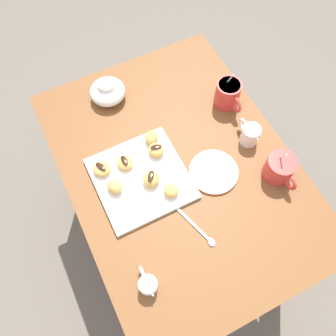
# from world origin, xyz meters

# --- Properties ---
(ground_plane) EXTENTS (8.00, 8.00, 0.00)m
(ground_plane) POSITION_xyz_m (0.00, 0.00, 0.00)
(ground_plane) COLOR #665B51
(dining_table) EXTENTS (0.99, 0.71, 0.75)m
(dining_table) POSITION_xyz_m (0.00, 0.00, 0.60)
(dining_table) COLOR brown
(dining_table) RESTS_ON ground_plane
(pastry_plate_square) EXTENTS (0.28, 0.28, 0.02)m
(pastry_plate_square) POSITION_xyz_m (-0.02, -0.13, 0.76)
(pastry_plate_square) COLOR white
(pastry_plate_square) RESTS_ON dining_table
(coffee_mug_red_left) EXTENTS (0.13, 0.09, 0.15)m
(coffee_mug_red_left) POSITION_xyz_m (-0.16, 0.27, 0.80)
(coffee_mug_red_left) COLOR red
(coffee_mug_red_left) RESTS_ON dining_table
(coffee_mug_red_right) EXTENTS (0.13, 0.09, 0.13)m
(coffee_mug_red_right) POSITION_xyz_m (0.16, 0.27, 0.80)
(coffee_mug_red_right) COLOR red
(coffee_mug_red_right) RESTS_ON dining_table
(cream_pitcher_white) EXTENTS (0.10, 0.06, 0.07)m
(cream_pitcher_white) POSITION_xyz_m (0.01, 0.25, 0.79)
(cream_pitcher_white) COLOR white
(cream_pitcher_white) RESTS_ON dining_table
(ice_cream_bowl) EXTENTS (0.12, 0.12, 0.09)m
(ice_cream_bowl) POSITION_xyz_m (-0.36, -0.10, 0.79)
(ice_cream_bowl) COLOR white
(ice_cream_bowl) RESTS_ON dining_table
(chocolate_sauce_pitcher) EXTENTS (0.09, 0.05, 0.06)m
(chocolate_sauce_pitcher) POSITION_xyz_m (0.29, -0.25, 0.78)
(chocolate_sauce_pitcher) COLOR white
(chocolate_sauce_pitcher) RESTS_ON dining_table
(saucer_coral_left) EXTENTS (0.16, 0.16, 0.01)m
(saucer_coral_left) POSITION_xyz_m (0.07, 0.09, 0.76)
(saucer_coral_left) COLOR #E5704C
(saucer_coral_left) RESTS_ON dining_table
(loose_spoon_near_saucer) EXTENTS (0.16, 0.06, 0.01)m
(loose_spoon_near_saucer) POSITION_xyz_m (0.21, -0.04, 0.75)
(loose_spoon_near_saucer) COLOR silver
(loose_spoon_near_saucer) RESTS_ON dining_table
(beignet_0) EXTENTS (0.05, 0.05, 0.03)m
(beignet_0) POSITION_xyz_m (0.07, -0.07, 0.78)
(beignet_0) COLOR #DBA351
(beignet_0) RESTS_ON pastry_plate_square
(beignet_1) EXTENTS (0.07, 0.08, 0.04)m
(beignet_1) POSITION_xyz_m (0.01, -0.11, 0.79)
(beignet_1) COLOR #DBA351
(beignet_1) RESTS_ON pastry_plate_square
(chocolate_drizzle_1) EXTENTS (0.04, 0.04, 0.00)m
(chocolate_drizzle_1) POSITION_xyz_m (0.01, -0.11, 0.81)
(chocolate_drizzle_1) COLOR black
(chocolate_drizzle_1) RESTS_ON beignet_1
(beignet_2) EXTENTS (0.06, 0.06, 0.04)m
(beignet_2) POSITION_xyz_m (-0.02, -0.22, 0.79)
(beignet_2) COLOR #DBA351
(beignet_2) RESTS_ON pastry_plate_square
(beignet_3) EXTENTS (0.07, 0.06, 0.03)m
(beignet_3) POSITION_xyz_m (-0.08, -0.16, 0.78)
(beignet_3) COLOR #DBA351
(beignet_3) RESTS_ON pastry_plate_square
(chocolate_drizzle_3) EXTENTS (0.04, 0.02, 0.00)m
(chocolate_drizzle_3) POSITION_xyz_m (-0.08, -0.16, 0.80)
(chocolate_drizzle_3) COLOR black
(chocolate_drizzle_3) RESTS_ON beignet_3
(beignet_4) EXTENTS (0.06, 0.05, 0.04)m
(beignet_4) POSITION_xyz_m (-0.08, -0.05, 0.78)
(beignet_4) COLOR #DBA351
(beignet_4) RESTS_ON pastry_plate_square
(chocolate_drizzle_4) EXTENTS (0.03, 0.04, 0.00)m
(chocolate_drizzle_4) POSITION_xyz_m (-0.08, -0.05, 0.80)
(chocolate_drizzle_4) COLOR black
(chocolate_drizzle_4) RESTS_ON beignet_4
(beignet_5) EXTENTS (0.07, 0.06, 0.04)m
(beignet_5) POSITION_xyz_m (-0.12, -0.04, 0.79)
(beignet_5) COLOR #DBA351
(beignet_5) RESTS_ON pastry_plate_square
(beignet_6) EXTENTS (0.08, 0.08, 0.03)m
(beignet_6) POSITION_xyz_m (-0.09, -0.23, 0.78)
(beignet_6) COLOR #DBA351
(beignet_6) RESTS_ON pastry_plate_square
(chocolate_drizzle_6) EXTENTS (0.04, 0.03, 0.00)m
(chocolate_drizzle_6) POSITION_xyz_m (-0.09, -0.23, 0.80)
(chocolate_drizzle_6) COLOR black
(chocolate_drizzle_6) RESTS_ON beignet_6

